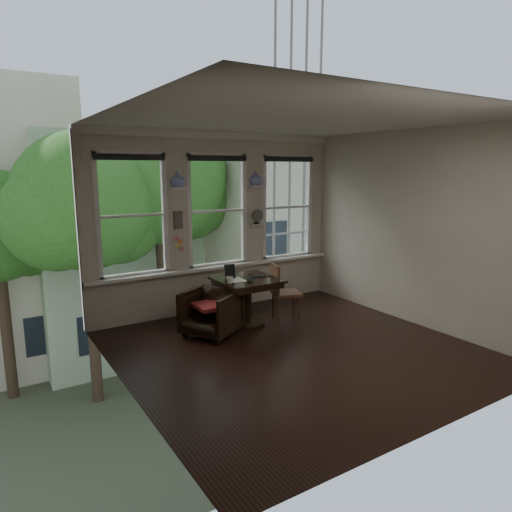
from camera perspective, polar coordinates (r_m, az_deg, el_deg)
ground at (r=6.30m, az=4.89°, el=-11.59°), size 4.50×4.50×0.00m
ceiling at (r=5.86m, az=5.38°, el=16.68°), size 4.50×4.50×0.00m
wall_back at (r=7.79m, az=-4.95°, el=4.17°), size 4.50×0.00×4.50m
wall_front at (r=4.35m, az=23.32°, el=-2.00°), size 4.50×0.00×4.50m
wall_left at (r=4.89m, az=-16.38°, el=-0.21°), size 0.00×4.50×4.50m
wall_right at (r=7.46m, az=19.05°, el=3.32°), size 0.00×4.50×4.50m
window_left at (r=7.22m, az=-15.29°, el=4.90°), size 1.10×0.12×1.90m
window_center at (r=7.77m, az=-4.98°, el=5.64°), size 1.10×0.12×1.90m
window_right at (r=8.53m, az=3.77°, el=6.11°), size 1.10×0.12×1.90m
shelf_left at (r=7.35m, az=-9.75°, el=8.35°), size 0.26×0.16×0.03m
shelf_right at (r=8.01m, az=-0.03°, el=8.70°), size 0.26×0.16×0.03m
intercom at (r=7.41m, az=-9.72°, el=4.49°), size 0.14×0.06×0.28m
sticky_notes at (r=7.46m, az=-9.65°, el=1.83°), size 0.16×0.01×0.24m
desk_fan at (r=8.04m, az=0.05°, el=4.63°), size 0.20×0.20×0.24m
vase_left at (r=7.34m, az=-9.79°, el=9.44°), size 0.24×0.24×0.25m
vase_right at (r=8.01m, az=-0.03°, el=9.70°), size 0.24×0.24×0.25m
table at (r=7.09m, az=-1.13°, el=-5.76°), size 0.90×0.90×0.75m
armchair_left at (r=6.71m, az=-5.62°, el=-7.09°), size 1.01×1.00×0.68m
cushion_red at (r=6.68m, az=-5.64°, el=-6.18°), size 0.45×0.45×0.06m
side_chair_right at (r=7.30m, az=3.82°, el=-4.59°), size 0.53×0.53×0.92m
laptop at (r=7.10m, az=0.83°, el=-2.50°), size 0.34×0.27×0.02m
mug at (r=6.69m, az=-3.29°, el=-3.02°), size 0.13×0.13×0.10m
drinking_glass at (r=6.75m, az=-0.77°, el=-2.83°), size 0.14×0.14×0.11m
tablet at (r=6.97m, az=-3.28°, el=-1.94°), size 0.17×0.10×0.22m
papers at (r=6.90m, az=-2.46°, el=-2.98°), size 0.25×0.32×0.00m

